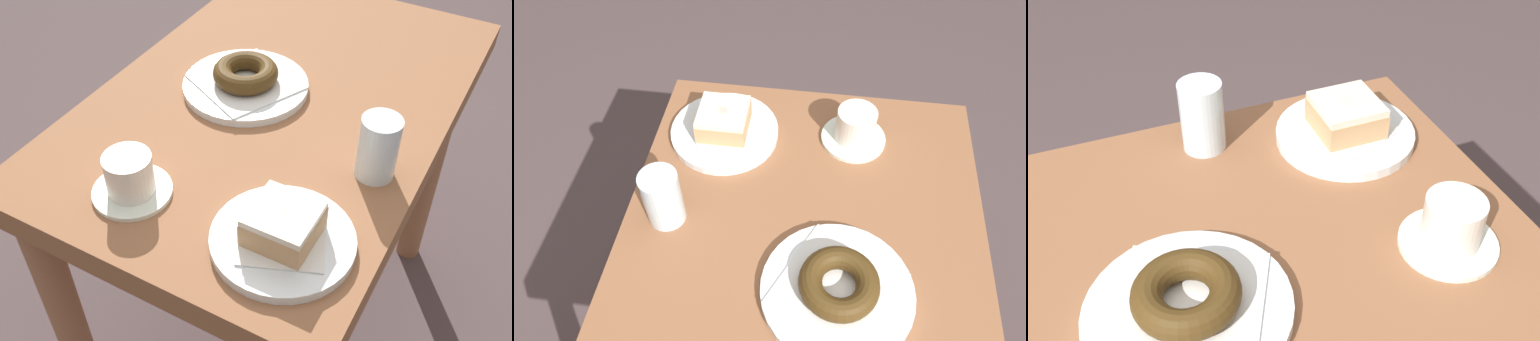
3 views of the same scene
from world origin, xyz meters
The scene contains 9 objects.
table centered at (0.00, 0.00, 0.60)m, with size 0.91×0.60×0.73m.
plate_chocolate_ring centered at (0.01, -0.06, 0.74)m, with size 0.23×0.23×0.01m, color white.
napkin_chocolate_ring centered at (0.01, -0.06, 0.74)m, with size 0.16×0.16×0.00m, color white.
donut_chocolate_ring centered at (0.01, -0.06, 0.76)m, with size 0.12×0.12×0.04m, color #452F12.
plate_glazed_square centered at (0.31, 0.17, 0.74)m, with size 0.21×0.21×0.02m, color white.
napkin_glazed_square centered at (0.31, 0.17, 0.74)m, with size 0.12×0.12×0.00m, color white.
donut_glazed_square centered at (0.31, 0.17, 0.77)m, with size 0.09×0.09×0.05m.
water_glass centered at (0.11, 0.23, 0.78)m, with size 0.06×0.06×0.11m, color silver.
coffee_cup centered at (0.33, -0.08, 0.76)m, with size 0.12×0.12×0.07m.
Camera 2 is at (-0.32, -0.01, 1.42)m, focal length 34.39 mm.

